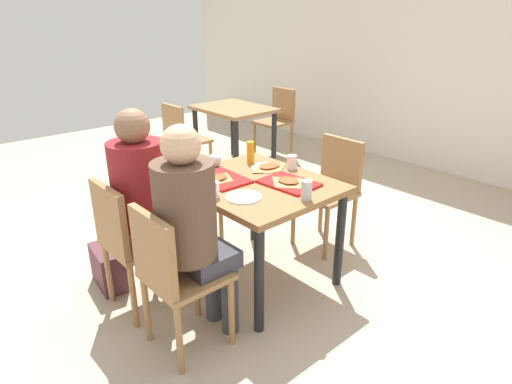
# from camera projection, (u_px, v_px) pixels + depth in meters

# --- Properties ---
(ground_plane) EXTENTS (10.00, 10.00, 0.02)m
(ground_plane) POSITION_uv_depth(u_px,v_px,m) (256.00, 278.00, 3.15)
(ground_plane) COLOR #B7A893
(back_wall) EXTENTS (10.00, 0.10, 2.80)m
(back_wall) POSITION_uv_depth(u_px,v_px,m) (484.00, 49.00, 4.58)
(back_wall) COLOR silver
(back_wall) RESTS_ON ground_plane
(main_table) EXTENTS (0.99, 0.85, 0.73)m
(main_table) POSITION_uv_depth(u_px,v_px,m) (256.00, 196.00, 2.91)
(main_table) COLOR olive
(main_table) RESTS_ON ground_plane
(chair_near_left) EXTENTS (0.40, 0.40, 0.86)m
(chair_near_left) POSITION_uv_depth(u_px,v_px,m) (128.00, 237.00, 2.63)
(chair_near_left) COLOR #9E7247
(chair_near_left) RESTS_ON ground_plane
(chair_near_right) EXTENTS (0.40, 0.40, 0.86)m
(chair_near_right) POSITION_uv_depth(u_px,v_px,m) (172.00, 271.00, 2.28)
(chair_near_right) COLOR #9E7247
(chair_near_right) RESTS_ON ground_plane
(chair_far_side) EXTENTS (0.40, 0.40, 0.86)m
(chair_far_side) POSITION_uv_depth(u_px,v_px,m) (332.00, 184.00, 3.45)
(chair_far_side) COLOR #9E7247
(chair_far_side) RESTS_ON ground_plane
(chair_left_end) EXTENTS (0.40, 0.40, 0.86)m
(chair_left_end) POSITION_uv_depth(u_px,v_px,m) (184.00, 179.00, 3.56)
(chair_left_end) COLOR #9E7247
(chair_left_end) RESTS_ON ground_plane
(person_in_red) EXTENTS (0.32, 0.42, 1.27)m
(person_in_red) POSITION_uv_depth(u_px,v_px,m) (145.00, 194.00, 2.62)
(person_in_red) COLOR #383842
(person_in_red) RESTS_ON ground_plane
(person_in_brown_jacket) EXTENTS (0.32, 0.42, 1.27)m
(person_in_brown_jacket) POSITION_uv_depth(u_px,v_px,m) (192.00, 221.00, 2.28)
(person_in_brown_jacket) COLOR #383842
(person_in_brown_jacket) RESTS_ON ground_plane
(tray_red_near) EXTENTS (0.37, 0.27, 0.02)m
(tray_red_near) POSITION_uv_depth(u_px,v_px,m) (222.00, 179.00, 2.89)
(tray_red_near) COLOR red
(tray_red_near) RESTS_ON main_table
(tray_red_far) EXTENTS (0.38, 0.29, 0.02)m
(tray_red_far) POSITION_uv_depth(u_px,v_px,m) (289.00, 183.00, 2.82)
(tray_red_far) COLOR red
(tray_red_far) RESTS_ON main_table
(paper_plate_center) EXTENTS (0.22, 0.22, 0.01)m
(paper_plate_center) POSITION_uv_depth(u_px,v_px,m) (267.00, 168.00, 3.11)
(paper_plate_center) COLOR white
(paper_plate_center) RESTS_ON main_table
(paper_plate_near_edge) EXTENTS (0.22, 0.22, 0.01)m
(paper_plate_near_edge) POSITION_uv_depth(u_px,v_px,m) (243.00, 197.00, 2.62)
(paper_plate_near_edge) COLOR white
(paper_plate_near_edge) RESTS_ON main_table
(pizza_slice_a) EXTENTS (0.22, 0.23, 0.02)m
(pizza_slice_a) POSITION_uv_depth(u_px,v_px,m) (219.00, 178.00, 2.87)
(pizza_slice_a) COLOR #C68C47
(pizza_slice_a) RESTS_ON tray_red_near
(pizza_slice_b) EXTENTS (0.21, 0.18, 0.02)m
(pizza_slice_b) POSITION_uv_depth(u_px,v_px,m) (288.00, 181.00, 2.81)
(pizza_slice_b) COLOR tan
(pizza_slice_b) RESTS_ON tray_red_far
(pizza_slice_c) EXTENTS (0.17, 0.24, 0.02)m
(pizza_slice_c) POSITION_uv_depth(u_px,v_px,m) (269.00, 166.00, 3.10)
(pizza_slice_c) COLOR #C68C47
(pizza_slice_c) RESTS_ON paper_plate_center
(plastic_cup_a) EXTENTS (0.07, 0.07, 0.10)m
(plastic_cup_a) POSITION_uv_depth(u_px,v_px,m) (292.00, 162.00, 3.09)
(plastic_cup_a) COLOR white
(plastic_cup_a) RESTS_ON main_table
(plastic_cup_b) EXTENTS (0.07, 0.07, 0.10)m
(plastic_cup_b) POSITION_uv_depth(u_px,v_px,m) (214.00, 189.00, 2.61)
(plastic_cup_b) COLOR white
(plastic_cup_b) RESTS_ON main_table
(soda_can) EXTENTS (0.07, 0.07, 0.12)m
(soda_can) POSITION_uv_depth(u_px,v_px,m) (306.00, 190.00, 2.57)
(soda_can) COLOR #B7BCC6
(soda_can) RESTS_ON main_table
(condiment_bottle) EXTENTS (0.06, 0.06, 0.16)m
(condiment_bottle) POSITION_uv_depth(u_px,v_px,m) (251.00, 152.00, 3.20)
(condiment_bottle) COLOR orange
(condiment_bottle) RESTS_ON main_table
(foil_bundle) EXTENTS (0.10, 0.10, 0.10)m
(foil_bundle) POSITION_uv_depth(u_px,v_px,m) (215.00, 160.00, 3.13)
(foil_bundle) COLOR silver
(foil_bundle) RESTS_ON main_table
(handbag) EXTENTS (0.34, 0.20, 0.28)m
(handbag) POSITION_uv_depth(u_px,v_px,m) (108.00, 267.00, 3.00)
(handbag) COLOR #592D38
(handbag) RESTS_ON ground_plane
(background_table) EXTENTS (0.90, 0.70, 0.73)m
(background_table) POSITION_uv_depth(u_px,v_px,m) (234.00, 117.00, 5.19)
(background_table) COLOR #9E7247
(background_table) RESTS_ON ground_plane
(background_chair_near) EXTENTS (0.40, 0.40, 0.86)m
(background_chair_near) POSITION_uv_depth(u_px,v_px,m) (182.00, 136.00, 4.78)
(background_chair_near) COLOR #9E7247
(background_chair_near) RESTS_ON ground_plane
(background_chair_far) EXTENTS (0.40, 0.40, 0.86)m
(background_chair_far) POSITION_uv_depth(u_px,v_px,m) (278.00, 117.00, 5.68)
(background_chair_far) COLOR #9E7247
(background_chair_far) RESTS_ON ground_plane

